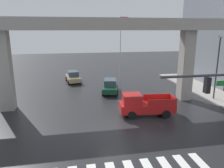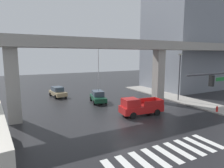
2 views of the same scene
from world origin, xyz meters
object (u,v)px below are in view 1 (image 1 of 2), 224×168
Objects in this scene: sedan_tan at (73,77)px; pickup_truck at (144,105)px; sedan_dark_green at (110,86)px; flagpole at (121,44)px; street_lamp_mid_block at (218,60)px.

pickup_truck is at bearing -66.28° from sedan_tan.
pickup_truck is 8.28m from sedan_dark_green.
sedan_dark_green is 8.03m from flagpole.
sedan_tan is at bearing 125.16° from sedan_dark_green.
pickup_truck is 0.73× the size of street_lamp_mid_block.
sedan_tan is 8.83m from flagpole.
pickup_truck is 0.53× the size of flagpole.
pickup_truck is 1.15× the size of sedan_dark_green.
flagpole reaches higher than pickup_truck.
flagpole is at bearing 128.03° from street_lamp_mid_block.
sedan_tan is at bearing 143.65° from street_lamp_mid_block.
sedan_dark_green is at bearing 155.58° from street_lamp_mid_block.
street_lamp_mid_block is 0.74× the size of flagpole.
sedan_dark_green is 12.88m from street_lamp_mid_block.
street_lamp_mid_block reaches higher than sedan_dark_green.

